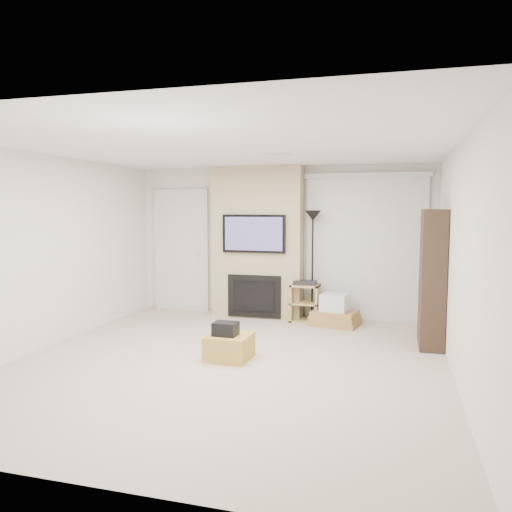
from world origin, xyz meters
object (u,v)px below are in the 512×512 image
(box_stack, at_px, (335,313))
(bookshelf, at_px, (432,278))
(ottoman, at_px, (229,347))
(floor_lamp, at_px, (313,234))
(av_stand, at_px, (305,300))

(box_stack, xyz_separation_m, bookshelf, (1.36, -0.82, 0.71))
(ottoman, distance_m, box_stack, 2.35)
(floor_lamp, distance_m, bookshelf, 2.09)
(av_stand, xyz_separation_m, bookshelf, (1.85, -0.94, 0.55))
(bookshelf, bearing_deg, av_stand, 152.97)
(box_stack, height_order, bookshelf, bookshelf)
(floor_lamp, relative_size, box_stack, 2.16)
(ottoman, relative_size, av_stand, 0.76)
(floor_lamp, xyz_separation_m, av_stand, (-0.10, -0.08, -1.05))
(box_stack, relative_size, bookshelf, 0.46)
(ottoman, height_order, av_stand, av_stand)
(floor_lamp, bearing_deg, av_stand, -140.97)
(ottoman, height_order, bookshelf, bookshelf)
(box_stack, bearing_deg, bookshelf, -31.15)
(floor_lamp, height_order, bookshelf, bookshelf)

